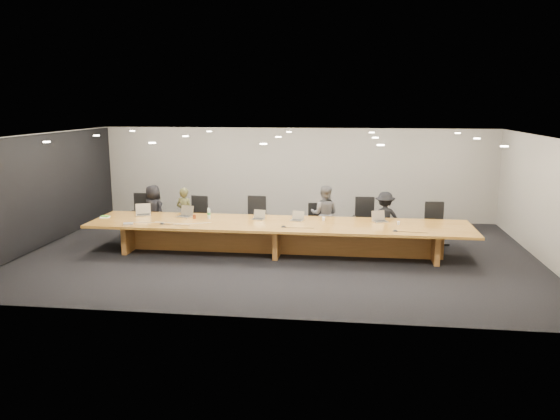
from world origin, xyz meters
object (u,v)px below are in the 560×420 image
object	(u,v)px
chair_far_left	(140,215)
mic_left	(162,223)
person_a	(154,211)
mic_center	(284,226)
paper_cup_far	(399,223)
mic_right	(395,231)
chair_mid_left	(255,218)
amber_mug	(194,217)
chair_mid_right	(317,222)
person_d	(385,218)
water_bottle	(209,214)
person_c	(324,214)
av_box	(128,224)
chair_right	(365,220)
laptop_b	(184,211)
conference_table	(278,232)
paper_cup_near	(323,219)
chair_far_right	(436,224)
person_b	(185,213)
laptop_a	(143,210)
laptop_d	(297,216)
laptop_c	(258,215)
chair_left	(196,217)

from	to	relation	value
chair_far_left	mic_left	bearing A→B (deg)	-56.79
person_a	mic_center	world-z (taller)	person_a
paper_cup_far	mic_center	distance (m)	2.70
paper_cup_far	mic_left	bearing A→B (deg)	-173.20
mic_right	chair_mid_left	bearing A→B (deg)	153.20
chair_far_left	amber_mug	xyz separation A→B (m)	(1.81, -1.07, 0.22)
chair_mid_right	mic_center	xyz separation A→B (m)	(-0.66, -1.75, 0.27)
person_d	water_bottle	bearing A→B (deg)	5.56
chair_mid_right	person_c	bearing A→B (deg)	-39.88
av_box	amber_mug	bearing A→B (deg)	10.33
amber_mug	av_box	size ratio (longest dim) A/B	0.43
chair_right	laptop_b	xyz separation A→B (m)	(-4.48, -0.97, 0.30)
conference_table	amber_mug	bearing A→B (deg)	173.88
chair_mid_left	amber_mug	xyz separation A→B (m)	(-1.34, -0.98, 0.22)
person_d	mic_right	bearing A→B (deg)	88.38
person_d	paper_cup_near	size ratio (longest dim) A/B	15.44
chair_far_right	person_b	bearing A→B (deg)	175.24
chair_far_left	mic_center	size ratio (longest dim) A/B	8.60
chair_mid_right	mic_left	distance (m)	3.97
paper_cup_far	laptop_a	bearing A→B (deg)	177.59
laptop_d	av_box	size ratio (longest dim) A/B	1.34
av_box	person_c	bearing A→B (deg)	0.28
conference_table	mic_center	world-z (taller)	mic_center
water_bottle	mic_left	size ratio (longest dim) A/B	1.83
laptop_c	laptop_d	world-z (taller)	same
chair_left	mic_right	world-z (taller)	chair_left
person_a	laptop_a	distance (m)	0.84
mic_center	mic_right	xyz separation A→B (m)	(2.50, -0.10, -0.00)
person_a	paper_cup_far	xyz separation A→B (m)	(6.34, -1.08, 0.09)
laptop_a	mic_center	world-z (taller)	laptop_a
person_c	av_box	size ratio (longest dim) A/B	6.63
chair_mid_right	laptop_d	distance (m)	1.18
conference_table	paper_cup_far	distance (m)	2.82
laptop_b	mic_center	size ratio (longest dim) A/B	2.67
chair_far_left	chair_mid_right	world-z (taller)	chair_far_left
chair_far_left	laptop_a	distance (m)	1.02
amber_mug	chair_far_left	bearing A→B (deg)	149.38
chair_far_left	chair_right	world-z (taller)	chair_right
person_c	person_d	xyz separation A→B (m)	(1.52, -0.05, -0.06)
chair_far_right	amber_mug	size ratio (longest dim) A/B	11.71
chair_left	laptop_a	bearing A→B (deg)	-131.15
chair_right	paper_cup_near	xyz separation A→B (m)	(-1.03, -0.98, 0.21)
laptop_a	amber_mug	size ratio (longest dim) A/B	3.87
chair_left	laptop_b	xyz separation A→B (m)	(-0.03, -0.96, 0.33)
water_bottle	mic_center	world-z (taller)	water_bottle
conference_table	person_a	distance (m)	3.75
conference_table	person_c	distance (m)	1.60
chair_left	water_bottle	distance (m)	1.27
person_a	amber_mug	bearing A→B (deg)	165.70
chair_mid_left	person_d	bearing A→B (deg)	1.45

